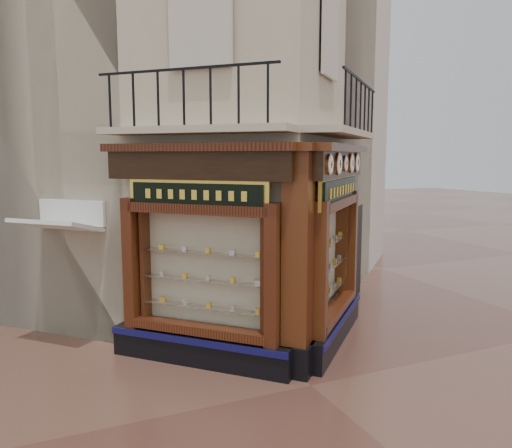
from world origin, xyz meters
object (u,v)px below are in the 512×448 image
clock_c (345,163)px  clock_e (357,163)px  clock_b (338,164)px  signboard_left (196,195)px  clock_d (351,163)px  clock_a (330,164)px  signboard_right (340,190)px  corner_pilaster (298,264)px  awning (63,346)px

clock_c → clock_e: bearing=0.0°
clock_b → signboard_left: (-2.52, 0.56, -0.52)m
clock_e → signboard_left: (-3.83, -0.75, -0.52)m
signboard_left → clock_b: bearing=-147.4°
clock_d → clock_e: size_ratio=0.96×
clock_a → clock_b: (0.50, 0.50, -0.00)m
clock_e → signboard_right: 1.29m
signboard_left → clock_a: bearing=-162.5°
corner_pilaster → clock_b: 2.03m
signboard_left → corner_pilaster: bearing=-169.8°
clock_c → clock_e: size_ratio=0.74×
awning → signboard_left: bearing=-176.5°
awning → clock_d: bearing=-151.4°
clock_a → awning: (-4.25, 3.02, -3.62)m
clock_b → clock_d: clock_b is taller
clock_a → awning: 6.34m
corner_pilaster → signboard_right: corner_pilaster is taller
signboard_left → awning: bearing=3.5°
clock_a → clock_d: bearing=0.0°
clock_d → awning: (-5.61, 1.65, -3.62)m
clock_a → clock_d: 1.93m
clock_d → clock_e: (0.44, 0.44, -0.00)m
clock_d → clock_e: bearing=0.0°
clock_d → signboard_left: clock_d is taller
clock_c → clock_a: bearing=-180.0°
clock_b → corner_pilaster: bearing=158.3°
clock_c → clock_b: bearing=180.0°
clock_d → awning: clock_d is taller
clock_a → signboard_left: size_ratio=0.18×
clock_c → signboard_left: size_ratio=0.16×
clock_a → clock_c: 1.31m
clock_a → awning: bearing=99.6°
corner_pilaster → clock_c: bearing=-14.3°
clock_b → clock_e: clock_e is taller
clock_d → clock_c: bearing=-180.0°
clock_b → clock_e: bearing=0.0°
clock_d → signboard_left: size_ratio=0.20×
clock_e → signboard_right: clock_e is taller
clock_a → signboard_right: size_ratio=0.16×
clock_a → clock_b: 0.70m
signboard_left → clock_c: bearing=-137.5°
corner_pilaster → clock_c: corner_pilaster is taller
clock_b → clock_a: bearing=-180.0°
signboard_right → clock_e: bearing=-5.4°
clock_b → awning: bearing=107.0°
clock_d → signboard_right: size_ratio=0.18×
signboard_right → clock_d: bearing=-11.4°
clock_d → clock_b: bearing=-180.0°
awning → signboard_right: 6.32m
corner_pilaster → clock_b: corner_pilaster is taller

